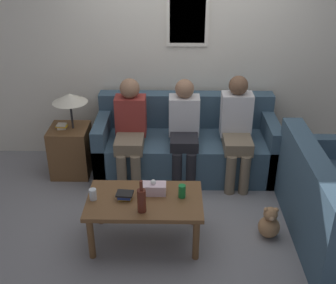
# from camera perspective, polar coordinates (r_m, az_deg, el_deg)

# --- Properties ---
(ground_plane) EXTENTS (16.00, 16.00, 0.00)m
(ground_plane) POSITION_cam_1_polar(r_m,az_deg,el_deg) (4.72, 2.48, -6.74)
(ground_plane) COLOR gray
(wall_back) EXTENTS (9.00, 0.08, 2.60)m
(wall_back) POSITION_cam_1_polar(r_m,az_deg,el_deg) (5.04, 2.54, 11.88)
(wall_back) COLOR silver
(wall_back) RESTS_ON ground_plane
(couch_main) EXTENTS (2.06, 0.84, 0.87)m
(couch_main) POSITION_cam_1_polar(r_m,az_deg,el_deg) (4.98, 2.43, -0.55)
(couch_main) COLOR #385166
(couch_main) RESTS_ON ground_plane
(couch_side) EXTENTS (0.84, 1.61, 0.87)m
(couch_side) POSITION_cam_1_polar(r_m,az_deg,el_deg) (4.22, 21.74, -8.42)
(couch_side) COLOR #385166
(couch_side) RESTS_ON ground_plane
(coffee_table) EXTENTS (1.04, 0.61, 0.46)m
(coffee_table) POSITION_cam_1_polar(r_m,az_deg,el_deg) (3.84, -3.17, -8.48)
(coffee_table) COLOR brown
(coffee_table) RESTS_ON ground_plane
(side_table_with_lamp) EXTENTS (0.47, 0.44, 1.00)m
(side_table_with_lamp) POSITION_cam_1_polar(r_m,az_deg,el_deg) (5.02, -13.04, -0.32)
(side_table_with_lamp) COLOR brown
(side_table_with_lamp) RESTS_ON ground_plane
(wine_bottle) EXTENTS (0.08, 0.08, 0.31)m
(wine_bottle) POSITION_cam_1_polar(r_m,az_deg,el_deg) (3.59, -3.59, -7.82)
(wine_bottle) COLOR #562319
(wine_bottle) RESTS_ON coffee_table
(drinking_glass) EXTENTS (0.07, 0.07, 0.10)m
(drinking_glass) POSITION_cam_1_polar(r_m,az_deg,el_deg) (3.83, -10.13, -6.99)
(drinking_glass) COLOR silver
(drinking_glass) RESTS_ON coffee_table
(book_stack) EXTENTS (0.16, 0.13, 0.06)m
(book_stack) POSITION_cam_1_polar(r_m,az_deg,el_deg) (3.81, -5.87, -7.20)
(book_stack) COLOR gold
(book_stack) RESTS_ON coffee_table
(soda_can) EXTENTS (0.07, 0.07, 0.12)m
(soda_can) POSITION_cam_1_polar(r_m,az_deg,el_deg) (3.79, 1.91, -6.67)
(soda_can) COLOR #197A38
(soda_can) RESTS_ON coffee_table
(tissue_box) EXTENTS (0.23, 0.12, 0.15)m
(tissue_box) POSITION_cam_1_polar(r_m,az_deg,el_deg) (3.85, -2.00, -6.29)
(tissue_box) COLOR silver
(tissue_box) RESTS_ON coffee_table
(person_left) EXTENTS (0.34, 0.60, 1.17)m
(person_left) POSITION_cam_1_polar(r_m,az_deg,el_deg) (4.68, -5.15, 2.01)
(person_left) COLOR #756651
(person_left) RESTS_ON ground_plane
(person_middle) EXTENTS (0.34, 0.57, 1.16)m
(person_middle) POSITION_cam_1_polar(r_m,az_deg,el_deg) (4.68, 2.20, 2.05)
(person_middle) COLOR black
(person_middle) RESTS_ON ground_plane
(person_right) EXTENTS (0.34, 0.59, 1.21)m
(person_right) POSITION_cam_1_polar(r_m,az_deg,el_deg) (4.71, 9.30, 2.10)
(person_right) COLOR #756651
(person_right) RESTS_ON ground_plane
(teddy_bear) EXTENTS (0.21, 0.21, 0.32)m
(teddy_bear) POSITION_cam_1_polar(r_m,az_deg,el_deg) (4.15, 13.56, -10.71)
(teddy_bear) COLOR #A87A51
(teddy_bear) RESTS_ON ground_plane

